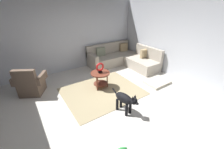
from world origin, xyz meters
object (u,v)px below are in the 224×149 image
sectional_couch (123,59)px  side_table (100,76)px  armchair (31,84)px  torus_sculpture (100,68)px  dog (125,100)px  dog_toy_bone (123,149)px  dog_bed_mat (157,82)px

sectional_couch → side_table: (-1.76, -1.08, 0.12)m
armchair → torus_sculpture: size_ratio=3.05×
armchair → dog: size_ratio=1.18×
torus_sculpture → dog: size_ratio=0.39×
torus_sculpture → dog_toy_bone: 2.42m
side_table → dog_toy_bone: (-0.79, -2.18, -0.39)m
sectional_couch → side_table: size_ratio=3.75×
sectional_couch → dog_bed_mat: bearing=-90.4°
torus_sculpture → dog_toy_bone: size_ratio=1.81×
armchair → dog_bed_mat: armchair is taller
sectional_couch → dog: 3.07m
side_table → dog_toy_bone: side_table is taller
torus_sculpture → dog_toy_bone: torus_sculpture is taller
side_table → dog_toy_bone: size_ratio=3.33×
dog → dog_toy_bone: (-0.70, -0.81, -0.35)m
sectional_couch → torus_sculpture: (-1.76, -1.08, 0.42)m
sectional_couch → armchair: (-3.65, -0.22, 0.03)m
sectional_couch → dog: bearing=-127.1°
armchair → dog_toy_bone: armchair is taller
torus_sculpture → dog_bed_mat: torus_sculpture is taller
torus_sculpture → dog_bed_mat: (1.75, -0.86, -0.67)m
side_table → dog_bed_mat: side_table is taller
side_table → armchair: bearing=155.7°
sectional_couch → armchair: bearing=-176.5°
dog_bed_mat → torus_sculpture: bearing=153.8°
side_table → dog: bearing=-94.0°
armchair → sectional_couch: bearing=33.5°
armchair → side_table: bearing=5.8°
armchair → dog_bed_mat: bearing=4.9°
sectional_couch → armchair: same height
sectional_couch → torus_sculpture: sectional_couch is taller
sectional_couch → dog_bed_mat: 1.95m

